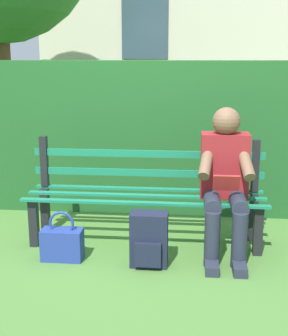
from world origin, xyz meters
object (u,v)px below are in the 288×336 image
at_px(park_bench, 146,193).
at_px(backpack, 149,240).
at_px(handbag, 62,243).
at_px(person_seated, 225,178).

relative_size(park_bench, backpack, 4.80).
relative_size(park_bench, handbag, 5.05).
height_order(backpack, handbag, backpack).
bearing_deg(handbag, person_seated, -166.51).
distance_m(park_bench, person_seated, 0.69).
xyz_separation_m(park_bench, handbag, (0.61, 0.47, -0.29)).
bearing_deg(backpack, handbag, -2.75).
distance_m(person_seated, handbag, 1.37).
bearing_deg(person_seated, handbag, 13.49).
xyz_separation_m(backpack, handbag, (0.68, -0.03, -0.07)).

